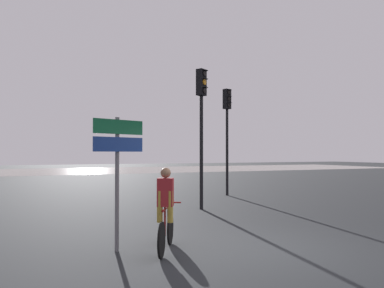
# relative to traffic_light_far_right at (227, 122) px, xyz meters

# --- Properties ---
(ground_plane) EXTENTS (120.00, 120.00, 0.00)m
(ground_plane) POSITION_rel_traffic_light_far_right_xyz_m (-3.84, -8.74, -3.32)
(ground_plane) COLOR black
(water_strip) EXTENTS (80.00, 16.00, 0.01)m
(water_strip) POSITION_rel_traffic_light_far_right_xyz_m (-3.84, 27.24, -3.32)
(water_strip) COLOR #9E937F
(water_strip) RESTS_ON ground
(traffic_light_far_right) EXTENTS (0.38, 0.39, 4.81)m
(traffic_light_far_right) POSITION_rel_traffic_light_far_right_xyz_m (0.00, 0.00, 0.00)
(traffic_light_far_right) COLOR black
(traffic_light_far_right) RESTS_ON ground
(traffic_light_center) EXTENTS (0.40, 0.42, 4.77)m
(traffic_light_center) POSITION_rel_traffic_light_far_right_xyz_m (-2.82, -3.34, -0.03)
(traffic_light_center) COLOR black
(traffic_light_center) RESTS_ON ground
(direction_sign_post) EXTENTS (1.04, 0.41, 2.60)m
(direction_sign_post) POSITION_rel_traffic_light_far_right_xyz_m (-6.60, -7.67, -1.53)
(direction_sign_post) COLOR slate
(direction_sign_post) RESTS_ON ground
(cyclist) EXTENTS (0.86, 1.52, 1.62)m
(cyclist) POSITION_rel_traffic_light_far_right_xyz_m (-5.75, -8.06, -2.50)
(cyclist) COLOR black
(cyclist) RESTS_ON ground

